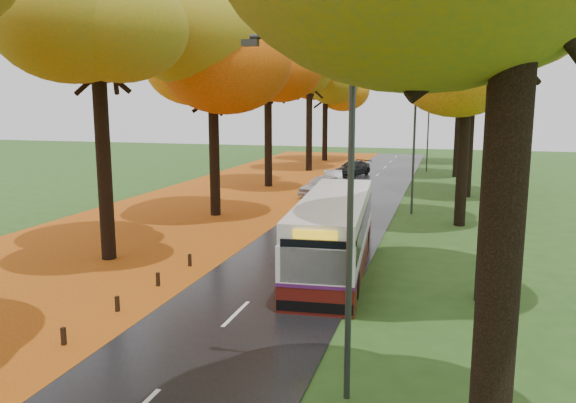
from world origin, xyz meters
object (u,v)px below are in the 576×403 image
at_px(car_dark, 353,168).
at_px(streetlamp_mid, 410,135).
at_px(car_white, 323,186).
at_px(streetlamp_near, 339,190).
at_px(bus, 334,231).
at_px(car_silver, 333,179).
at_px(streetlamp_far, 426,122).

bearing_deg(car_dark, streetlamp_mid, -50.75).
height_order(car_white, car_dark, car_white).
relative_size(streetlamp_near, bus, 0.73).
bearing_deg(streetlamp_near, car_white, 103.07).
bearing_deg(car_silver, bus, -91.60).
height_order(streetlamp_near, car_silver, streetlamp_near).
height_order(streetlamp_mid, car_silver, streetlamp_mid).
relative_size(streetlamp_near, car_white, 1.83).
bearing_deg(streetlamp_near, car_dark, 98.91).
bearing_deg(car_white, streetlamp_mid, -18.37).
distance_m(streetlamp_near, car_silver, 31.73).
height_order(bus, car_white, bus).
bearing_deg(car_white, streetlamp_far, 89.23).
height_order(streetlamp_far, car_white, streetlamp_far).
height_order(streetlamp_far, car_dark, streetlamp_far).
height_order(streetlamp_far, bus, streetlamp_far).
xyz_separation_m(streetlamp_near, streetlamp_far, (0.00, 44.00, 0.00)).
bearing_deg(car_white, bus, -57.09).
bearing_deg(streetlamp_far, car_dark, -138.87).
bearing_deg(streetlamp_near, car_silver, 101.54).
relative_size(streetlamp_mid, car_silver, 1.99).
xyz_separation_m(streetlamp_near, car_white, (-6.21, 26.74, -3.93)).
xyz_separation_m(streetlamp_mid, streetlamp_far, (0.00, 22.00, 0.00)).
height_order(streetlamp_near, streetlamp_far, same).
relative_size(streetlamp_far, car_silver, 1.99).
distance_m(streetlamp_far, car_dark, 9.00).
distance_m(bus, car_dark, 29.18).
xyz_separation_m(streetlamp_near, bus, (-2.02, 9.82, -3.19)).
bearing_deg(bus, streetlamp_near, -83.41).
distance_m(car_white, car_silver, 4.09).
distance_m(car_white, car_dark, 11.96).
height_order(car_silver, car_dark, car_silver).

